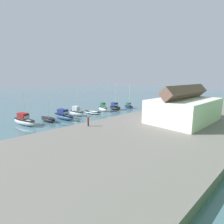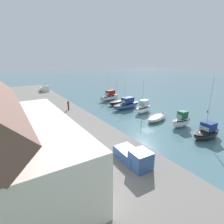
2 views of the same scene
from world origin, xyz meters
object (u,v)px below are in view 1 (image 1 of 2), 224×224
(moored_boat_3, at_px, (93,112))
(moored_boat_4, at_px, (77,112))
(moored_boat_1, at_px, (115,107))
(moored_boat_7, at_px, (24,121))
(moored_boat_0, at_px, (129,106))
(moored_boat_5, at_px, (64,116))
(moored_boat_2, at_px, (103,108))
(person_on_quay, at_px, (88,121))
(parked_car_1, at_px, (200,99))
(parked_car_0, at_px, (192,104))
(pickup_truck_1, at_px, (153,109))
(moored_boat_6, at_px, (48,119))
(mooring_buoy_0, at_px, (76,107))

(moored_boat_3, bearing_deg, moored_boat_4, -29.53)
(moored_boat_1, distance_m, moored_boat_4, 15.34)
(moored_boat_4, bearing_deg, moored_boat_3, 152.98)
(moored_boat_3, xyz_separation_m, moored_boat_7, (20.12, -1.12, 0.60))
(moored_boat_0, xyz_separation_m, moored_boat_5, (26.41, -0.70, 0.26))
(moored_boat_2, distance_m, moored_boat_3, 5.04)
(person_on_quay, bearing_deg, moored_boat_0, -154.55)
(moored_boat_0, height_order, moored_boat_4, moored_boat_0)
(parked_car_1, distance_m, person_on_quay, 56.76)
(moored_boat_0, distance_m, parked_car_0, 22.22)
(moored_boat_3, height_order, parked_car_0, parked_car_0)
(parked_car_1, height_order, person_on_quay, parked_car_1)
(pickup_truck_1, bearing_deg, parked_car_0, 80.49)
(moored_boat_1, distance_m, moored_boat_5, 20.24)
(moored_boat_0, relative_size, pickup_truck_1, 1.93)
(moored_boat_3, xyz_separation_m, parked_car_0, (-29.05, 18.73, 1.75))
(parked_car_0, height_order, parked_car_1, same)
(moored_boat_4, height_order, moored_boat_7, moored_boat_4)
(person_on_quay, bearing_deg, moored_boat_6, -80.52)
(moored_boat_6, height_order, parked_car_1, moored_boat_6)
(moored_boat_0, bearing_deg, mooring_buoy_0, -44.84)
(moored_boat_0, height_order, moored_boat_2, moored_boat_0)
(pickup_truck_1, distance_m, person_on_quay, 23.15)
(person_on_quay, height_order, mooring_buoy_0, person_on_quay)
(moored_boat_7, bearing_deg, parked_car_0, 142.48)
(moored_boat_7, xyz_separation_m, mooring_buoy_0, (-22.47, -13.05, -0.85))
(moored_boat_3, relative_size, parked_car_1, 1.49)
(moored_boat_2, xyz_separation_m, parked_car_1, (-39.71, 16.83, 1.15))
(mooring_buoy_0, bearing_deg, moored_boat_6, 39.29)
(moored_boat_6, height_order, moored_boat_7, moored_boat_7)
(person_on_quay, bearing_deg, moored_boat_2, -138.44)
(moored_boat_6, distance_m, parked_car_1, 61.37)
(moored_boat_6, relative_size, parked_car_0, 1.49)
(moored_boat_0, relative_size, moored_boat_6, 1.42)
(moored_boat_4, height_order, pickup_truck_1, moored_boat_4)
(parked_car_1, bearing_deg, moored_boat_5, -112.16)
(moored_boat_0, distance_m, pickup_truck_1, 15.21)
(moored_boat_3, bearing_deg, moored_boat_1, 164.39)
(parked_car_0, distance_m, person_on_quay, 41.40)
(moored_boat_3, bearing_deg, pickup_truck_1, 108.62)
(moored_boat_5, relative_size, person_on_quay, 4.00)
(moored_boat_5, bearing_deg, moored_boat_2, 175.97)
(moored_boat_3, distance_m, moored_boat_7, 20.16)
(pickup_truck_1, bearing_deg, moored_boat_2, -156.56)
(moored_boat_0, height_order, moored_boat_7, moored_boat_0)
(moored_boat_7, height_order, parked_car_1, moored_boat_7)
(moored_boat_0, distance_m, moored_boat_4, 21.58)
(moored_boat_4, relative_size, parked_car_1, 1.83)
(moored_boat_4, bearing_deg, moored_boat_1, 162.00)
(pickup_truck_1, bearing_deg, person_on_quay, -89.58)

